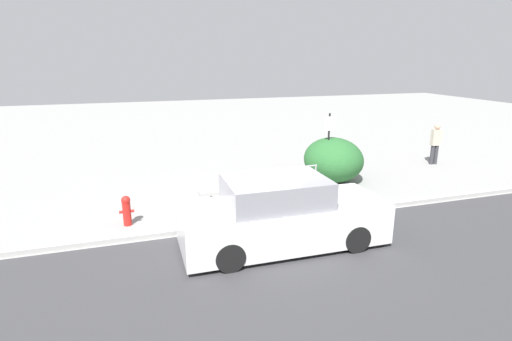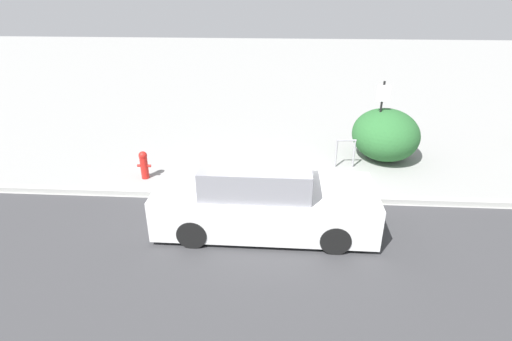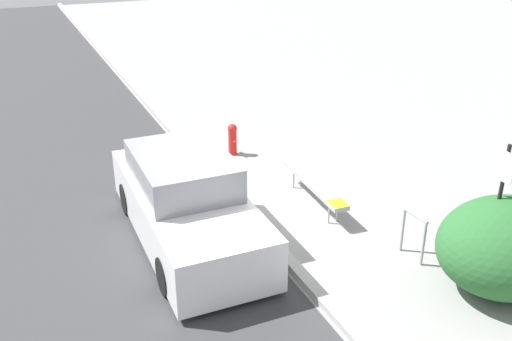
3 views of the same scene
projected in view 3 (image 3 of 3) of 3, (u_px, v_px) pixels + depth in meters
name	position (u px, v px, depth m)	size (l,w,h in m)	color
ground_plane	(250.00, 221.00, 10.76)	(60.00, 60.00, 0.00)	gray
curb	(250.00, 218.00, 10.74)	(60.00, 0.20, 0.13)	#A8A8A3
bench	(315.00, 185.00, 11.20)	(2.31, 0.44, 0.49)	#99999E
bike_rack	(414.00, 231.00, 9.41)	(0.55, 0.09, 0.83)	#99999E
sign_post	(498.00, 202.00, 8.47)	(0.36, 0.08, 2.30)	black
fire_hydrant	(232.00, 138.00, 13.55)	(0.36, 0.22, 0.77)	red
shrub_hedge	(507.00, 246.00, 8.57)	(1.91, 2.20, 1.46)	#28602D
parked_car_near	(186.00, 203.00, 9.93)	(4.50, 1.78, 1.56)	black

